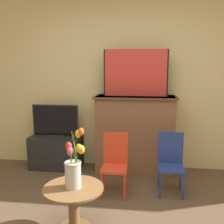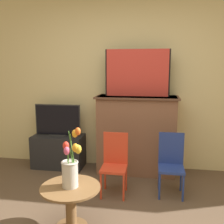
# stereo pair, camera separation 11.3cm
# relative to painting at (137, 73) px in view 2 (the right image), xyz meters

# --- Properties ---
(wall_back) EXTENTS (8.00, 0.06, 2.70)m
(wall_back) POSITION_rel_painting_xyz_m (-0.16, 0.24, -0.08)
(wall_back) COLOR beige
(wall_back) RESTS_ON ground
(fireplace_mantel) EXTENTS (1.15, 0.47, 1.11)m
(fireplace_mantel) POSITION_rel_painting_xyz_m (0.00, -0.01, -0.86)
(fireplace_mantel) COLOR brown
(fireplace_mantel) RESTS_ON ground
(painting) EXTENTS (0.89, 0.03, 0.65)m
(painting) POSITION_rel_painting_xyz_m (0.00, 0.00, 0.00)
(painting) COLOR black
(painting) RESTS_ON fireplace_mantel
(tv_stand) EXTENTS (0.76, 0.39, 0.49)m
(tv_stand) POSITION_rel_painting_xyz_m (-1.18, -0.00, -1.19)
(tv_stand) COLOR #232326
(tv_stand) RESTS_ON ground
(tv_monitor) EXTENTS (0.69, 0.12, 0.47)m
(tv_monitor) POSITION_rel_painting_xyz_m (-1.18, 0.00, -0.71)
(tv_monitor) COLOR #2D2D2D
(tv_monitor) RESTS_ON tv_stand
(chair_red) EXTENTS (0.30, 0.30, 0.74)m
(chair_red) POSITION_rel_painting_xyz_m (-0.21, -0.70, -1.03)
(chair_red) COLOR red
(chair_red) RESTS_ON ground
(chair_blue) EXTENTS (0.30, 0.30, 0.74)m
(chair_blue) POSITION_rel_painting_xyz_m (0.46, -0.60, -1.03)
(chair_blue) COLOR navy
(chair_blue) RESTS_ON ground
(side_table) EXTENTS (0.56, 0.56, 0.42)m
(side_table) POSITION_rel_painting_xyz_m (-0.50, -1.48, -1.15)
(side_table) COLOR brown
(side_table) RESTS_ON ground
(vase_tulips) EXTENTS (0.20, 0.16, 0.56)m
(vase_tulips) POSITION_rel_painting_xyz_m (-0.50, -1.48, -0.82)
(vase_tulips) COLOR beige
(vase_tulips) RESTS_ON side_table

